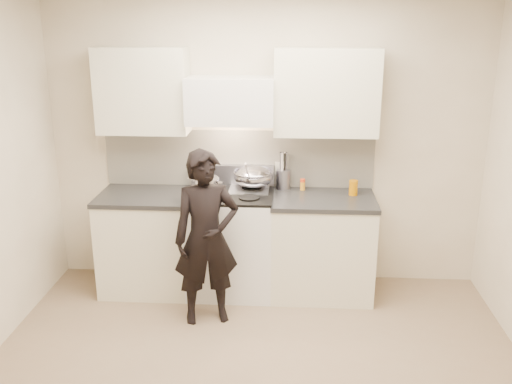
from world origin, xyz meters
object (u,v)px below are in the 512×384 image
wok (253,177)px  counter_right (322,245)px  stove (231,242)px  person (206,238)px  utensil_crock (283,178)px

wok → counter_right: bearing=-12.9°
stove → counter_right: stove is taller
wok → person: person is taller
wok → stove: bearing=-143.8°
stove → utensil_crock: bearing=26.4°
counter_right → utensil_crock: size_ratio=2.66×
counter_right → wok: wok is taller
stove → wok: size_ratio=2.09×
counter_right → wok: bearing=167.1°
stove → person: 0.63m
counter_right → utensil_crock: utensil_crock is taller
stove → person: size_ratio=0.66×
wok → utensil_crock: utensil_crock is taller
counter_right → person: person is taller
counter_right → person: 1.15m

